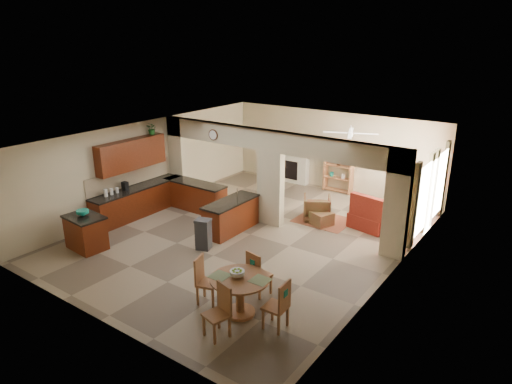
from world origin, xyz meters
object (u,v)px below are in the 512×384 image
Objects in this scene: dining_table at (240,290)px; sofa at (407,211)px; kitchen_island at (86,232)px; armchair at (317,208)px.

dining_table is 6.64m from sofa.
kitchen_island is 0.93× the size of dining_table.
armchair is at bearing 117.04° from sofa.
dining_table is at bearing 72.75° from armchair.
dining_table is 1.45× the size of armchair.
kitchen_island is 0.40× the size of sofa.
kitchen_island is 9.02m from sofa.
dining_table is at bearing 168.55° from sofa.
kitchen_island is 1.35× the size of armchair.
dining_table reaches higher than armchair.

